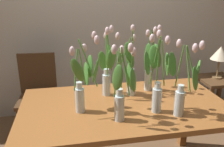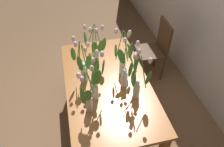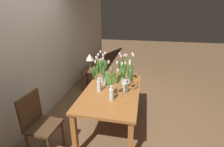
{
  "view_description": "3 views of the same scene",
  "coord_description": "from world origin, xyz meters",
  "px_view_note": "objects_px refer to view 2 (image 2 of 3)",
  "views": [
    {
      "loc": [
        -0.42,
        -1.65,
        1.58
      ],
      "look_at": [
        -0.09,
        0.03,
        0.99
      ],
      "focal_mm": 38.68,
      "sensor_mm": 36.0,
      "label": 1
    },
    {
      "loc": [
        1.59,
        -0.32,
        2.36
      ],
      "look_at": [
        0.03,
        0.05,
        0.88
      ],
      "focal_mm": 33.57,
      "sensor_mm": 36.0,
      "label": 2
    },
    {
      "loc": [
        -2.39,
        -0.48,
        1.98
      ],
      "look_at": [
        0.09,
        0.02,
        0.98
      ],
      "focal_mm": 26.0,
      "sensor_mm": 36.0,
      "label": 3
    }
  ],
  "objects_px": {
    "tulip_vase_1": "(96,82)",
    "tulip_vase_6": "(123,58)",
    "tulip_vase_2": "(88,97)",
    "tulip_vase_5": "(96,49)",
    "tulip_vase_4": "(127,70)",
    "dining_table": "(107,88)",
    "tulip_vase_0": "(137,82)",
    "dining_chair": "(156,47)",
    "tulip_vase_3": "(83,65)"
  },
  "relations": [
    {
      "from": "tulip_vase_0",
      "to": "tulip_vase_5",
      "type": "bearing_deg",
      "value": -153.97
    },
    {
      "from": "tulip_vase_2",
      "to": "tulip_vase_5",
      "type": "distance_m",
      "value": 0.69
    },
    {
      "from": "tulip_vase_2",
      "to": "tulip_vase_6",
      "type": "height_order",
      "value": "tulip_vase_6"
    },
    {
      "from": "tulip_vase_2",
      "to": "tulip_vase_6",
      "type": "relative_size",
      "value": 0.93
    },
    {
      "from": "tulip_vase_0",
      "to": "tulip_vase_6",
      "type": "relative_size",
      "value": 0.97
    },
    {
      "from": "dining_table",
      "to": "dining_chair",
      "type": "distance_m",
      "value": 1.19
    },
    {
      "from": "tulip_vase_1",
      "to": "tulip_vase_3",
      "type": "relative_size",
      "value": 1.07
    },
    {
      "from": "tulip_vase_6",
      "to": "tulip_vase_2",
      "type": "bearing_deg",
      "value": -44.86
    },
    {
      "from": "tulip_vase_0",
      "to": "tulip_vase_5",
      "type": "distance_m",
      "value": 0.67
    },
    {
      "from": "tulip_vase_2",
      "to": "tulip_vase_6",
      "type": "bearing_deg",
      "value": 135.14
    },
    {
      "from": "tulip_vase_3",
      "to": "dining_table",
      "type": "bearing_deg",
      "value": 71.03
    },
    {
      "from": "tulip_vase_0",
      "to": "tulip_vase_4",
      "type": "distance_m",
      "value": 0.2
    },
    {
      "from": "tulip_vase_1",
      "to": "dining_chair",
      "type": "xyz_separation_m",
      "value": [
        -0.96,
        1.05,
        -0.44
      ]
    },
    {
      "from": "tulip_vase_2",
      "to": "tulip_vase_4",
      "type": "relative_size",
      "value": 0.94
    },
    {
      "from": "tulip_vase_5",
      "to": "tulip_vase_0",
      "type": "bearing_deg",
      "value": 26.03
    },
    {
      "from": "dining_table",
      "to": "tulip_vase_1",
      "type": "bearing_deg",
      "value": -35.89
    },
    {
      "from": "tulip_vase_0",
      "to": "tulip_vase_2",
      "type": "relative_size",
      "value": 1.05
    },
    {
      "from": "tulip_vase_4",
      "to": "tulip_vase_3",
      "type": "bearing_deg",
      "value": -110.84
    },
    {
      "from": "tulip_vase_2",
      "to": "tulip_vase_0",
      "type": "bearing_deg",
      "value": 97.99
    },
    {
      "from": "tulip_vase_3",
      "to": "dining_chair",
      "type": "distance_m",
      "value": 1.4
    },
    {
      "from": "dining_table",
      "to": "tulip_vase_1",
      "type": "relative_size",
      "value": 2.74
    },
    {
      "from": "tulip_vase_1",
      "to": "tulip_vase_5",
      "type": "height_order",
      "value": "tulip_vase_1"
    },
    {
      "from": "tulip_vase_6",
      "to": "dining_chair",
      "type": "xyz_separation_m",
      "value": [
        -0.66,
        0.7,
        -0.43
      ]
    },
    {
      "from": "tulip_vase_1",
      "to": "tulip_vase_5",
      "type": "distance_m",
      "value": 0.52
    },
    {
      "from": "tulip_vase_0",
      "to": "tulip_vase_2",
      "type": "bearing_deg",
      "value": -82.01
    },
    {
      "from": "dining_table",
      "to": "tulip_vase_5",
      "type": "relative_size",
      "value": 2.79
    },
    {
      "from": "dining_table",
      "to": "tulip_vase_0",
      "type": "xyz_separation_m",
      "value": [
        0.28,
        0.23,
        0.3
      ]
    },
    {
      "from": "dining_table",
      "to": "tulip_vase_0",
      "type": "height_order",
      "value": "tulip_vase_0"
    },
    {
      "from": "tulip_vase_3",
      "to": "tulip_vase_6",
      "type": "relative_size",
      "value": 0.93
    },
    {
      "from": "tulip_vase_4",
      "to": "tulip_vase_5",
      "type": "relative_size",
      "value": 1.01
    },
    {
      "from": "dining_table",
      "to": "tulip_vase_4",
      "type": "distance_m",
      "value": 0.37
    },
    {
      "from": "dining_chair",
      "to": "tulip_vase_4",
      "type": "bearing_deg",
      "value": -40.34
    },
    {
      "from": "tulip_vase_2",
      "to": "tulip_vase_3",
      "type": "bearing_deg",
      "value": 178.11
    },
    {
      "from": "tulip_vase_1",
      "to": "tulip_vase_6",
      "type": "height_order",
      "value": "tulip_vase_1"
    },
    {
      "from": "tulip_vase_0",
      "to": "dining_table",
      "type": "bearing_deg",
      "value": -140.43
    },
    {
      "from": "tulip_vase_3",
      "to": "tulip_vase_4",
      "type": "distance_m",
      "value": 0.45
    },
    {
      "from": "tulip_vase_3",
      "to": "tulip_vase_6",
      "type": "height_order",
      "value": "tulip_vase_6"
    },
    {
      "from": "tulip_vase_2",
      "to": "tulip_vase_5",
      "type": "relative_size",
      "value": 0.94
    },
    {
      "from": "dining_table",
      "to": "tulip_vase_3",
      "type": "distance_m",
      "value": 0.4
    },
    {
      "from": "dining_table",
      "to": "tulip_vase_1",
      "type": "xyz_separation_m",
      "value": [
        0.2,
        -0.14,
        0.32
      ]
    },
    {
      "from": "tulip_vase_1",
      "to": "tulip_vase_4",
      "type": "bearing_deg",
      "value": 108.73
    },
    {
      "from": "tulip_vase_0",
      "to": "tulip_vase_4",
      "type": "xyz_separation_m",
      "value": [
        -0.2,
        -0.04,
        -0.01
      ]
    },
    {
      "from": "tulip_vase_1",
      "to": "tulip_vase_4",
      "type": "relative_size",
      "value": 1.01
    },
    {
      "from": "tulip_vase_0",
      "to": "tulip_vase_4",
      "type": "height_order",
      "value": "tulip_vase_4"
    },
    {
      "from": "tulip_vase_0",
      "to": "tulip_vase_3",
      "type": "bearing_deg",
      "value": -127.97
    },
    {
      "from": "tulip_vase_0",
      "to": "tulip_vase_2",
      "type": "distance_m",
      "value": 0.48
    },
    {
      "from": "tulip_vase_1",
      "to": "dining_chair",
      "type": "bearing_deg",
      "value": 132.32
    },
    {
      "from": "tulip_vase_2",
      "to": "tulip_vase_3",
      "type": "height_order",
      "value": "tulip_vase_3"
    },
    {
      "from": "dining_table",
      "to": "tulip_vase_4",
      "type": "height_order",
      "value": "tulip_vase_4"
    },
    {
      "from": "tulip_vase_1",
      "to": "tulip_vase_6",
      "type": "relative_size",
      "value": 1.0
    }
  ]
}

